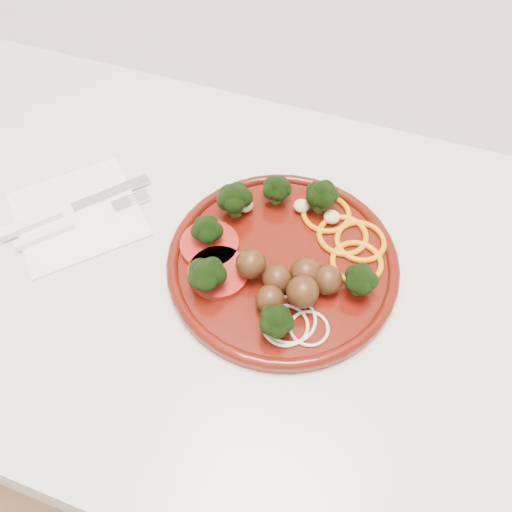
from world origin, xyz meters
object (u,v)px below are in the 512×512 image
(napkin, at_px, (78,214))
(fork, at_px, (61,228))
(plate, at_px, (281,258))
(knife, at_px, (57,213))

(napkin, height_order, fork, fork)
(plate, height_order, napkin, plate)
(napkin, height_order, knife, knife)
(napkin, distance_m, knife, 0.02)
(napkin, bearing_deg, fork, -96.39)
(plate, distance_m, napkin, 0.27)
(knife, relative_size, fork, 1.12)
(plate, relative_size, knife, 1.70)
(knife, xyz_separation_m, fork, (0.02, -0.02, -0.00))
(knife, distance_m, fork, 0.03)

